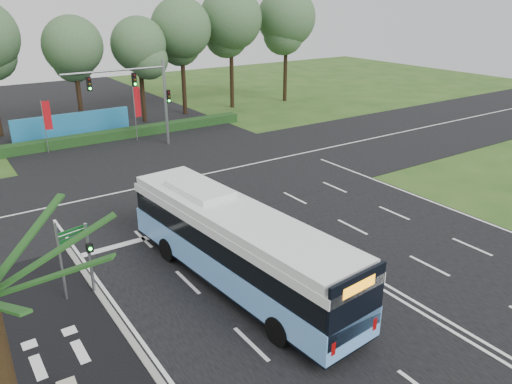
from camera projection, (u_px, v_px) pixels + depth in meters
ground at (305, 244)px, 25.19m from camera, size 120.00×120.00×0.00m
road_main at (305, 243)px, 25.18m from camera, size 20.00×120.00×0.04m
road_cross at (194, 177)px, 34.41m from camera, size 120.00×14.00×0.05m
bike_path at (68, 377)px, 16.34m from camera, size 5.00×18.00×0.06m
kerb_strip at (137, 349)px, 17.58m from camera, size 0.25×18.00×0.12m
city_bus at (237, 245)px, 20.98m from camera, size 3.80×13.26×3.76m
pedestrian_signal at (90, 256)px, 20.32m from camera, size 0.26×0.41×3.24m
street_sign at (67, 249)px, 19.91m from camera, size 1.35×0.37×3.52m
banner_flag_left at (47, 118)px, 38.76m from camera, size 0.62×0.14×4.22m
banner_flag_mid at (137, 106)px, 41.81m from camera, size 0.67×0.25×4.71m
traffic_light_gantry at (144, 91)px, 39.35m from camera, size 8.41×0.28×7.00m
hedge at (128, 133)px, 43.89m from camera, size 22.00×1.20×0.80m
blue_hoarding at (73, 126)px, 43.46m from camera, size 10.00×0.30×2.20m
eucalyptus_row at (120, 31)px, 46.35m from camera, size 47.86×7.61×12.69m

